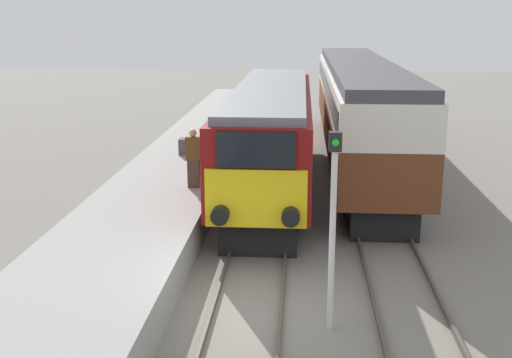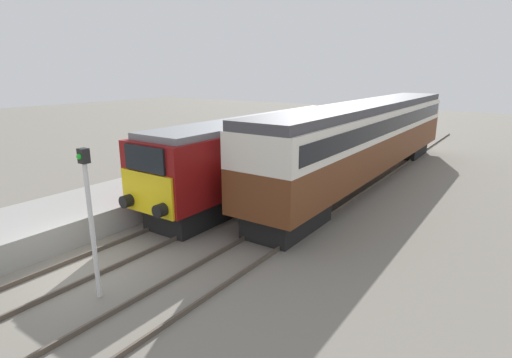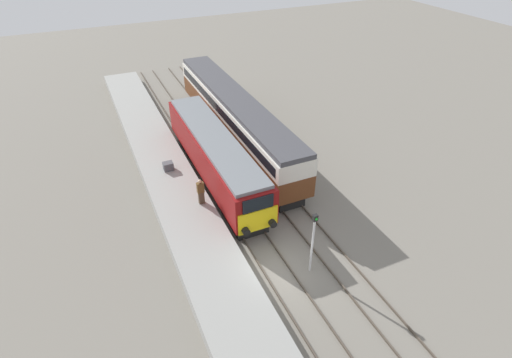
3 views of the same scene
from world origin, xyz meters
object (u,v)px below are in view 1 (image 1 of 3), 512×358
(locomotive, at_px, (271,131))
(person_on_platform, at_px, (193,158))
(signal_post, at_px, (333,216))
(luggage_crate, at_px, (189,146))
(passenger_carriage, at_px, (358,101))

(locomotive, relative_size, person_on_platform, 8.40)
(person_on_platform, bearing_deg, locomotive, 57.52)
(person_on_platform, xyz_separation_m, signal_post, (3.88, -7.10, 0.53))
(locomotive, height_order, person_on_platform, locomotive)
(signal_post, bearing_deg, person_on_platform, 118.67)
(locomotive, distance_m, luggage_crate, 3.51)
(passenger_carriage, bearing_deg, signal_post, -96.39)
(passenger_carriage, height_order, person_on_platform, passenger_carriage)
(luggage_crate, bearing_deg, person_on_platform, -78.23)
(passenger_carriage, xyz_separation_m, luggage_crate, (-6.56, -3.37, -1.33))
(person_on_platform, relative_size, signal_post, 0.45)
(signal_post, height_order, luggage_crate, signal_post)
(luggage_crate, bearing_deg, locomotive, -22.02)
(passenger_carriage, relative_size, signal_post, 5.30)
(person_on_platform, bearing_deg, signal_post, -61.33)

